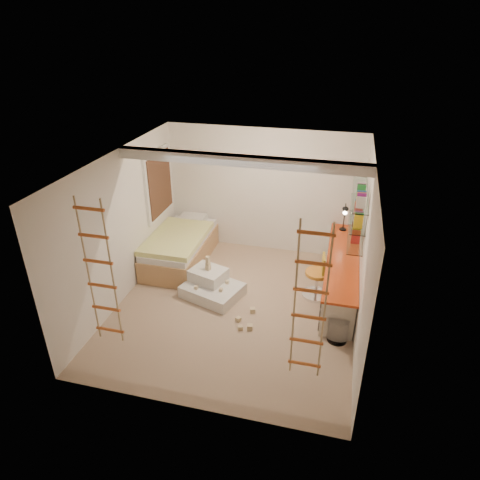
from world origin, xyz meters
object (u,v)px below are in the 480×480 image
(desk, at_px, (341,274))
(play_platform, at_px, (211,286))
(bed, at_px, (180,247))
(swivel_chair, at_px, (317,281))

(desk, relative_size, play_platform, 2.40)
(bed, height_order, play_platform, bed)
(desk, relative_size, swivel_chair, 3.40)
(desk, xyz_separation_m, swivel_chair, (-0.39, -0.19, -0.10))
(desk, distance_m, swivel_chair, 0.45)
(desk, height_order, bed, desk)
(bed, xyz_separation_m, swivel_chair, (2.80, -0.56, -0.03))
(swivel_chair, bearing_deg, play_platform, -167.57)
(bed, bearing_deg, play_platform, -45.21)
(swivel_chair, xyz_separation_m, play_platform, (-1.85, -0.41, -0.13))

